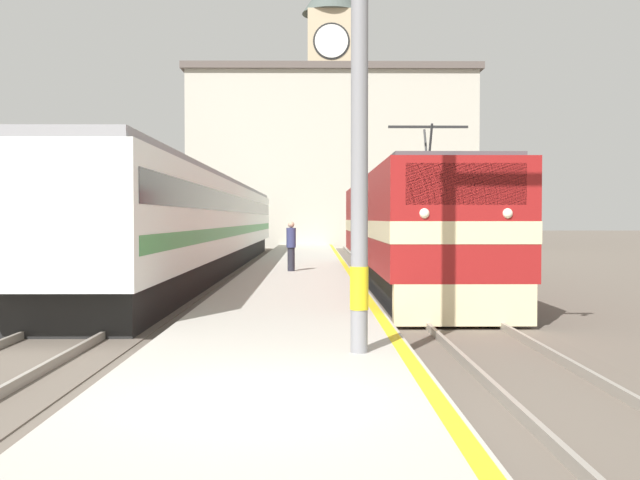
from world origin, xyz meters
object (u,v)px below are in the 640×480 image
at_px(locomotive_train, 405,229).
at_px(person_on_platform, 291,245).
at_px(passenger_train, 208,222).
at_px(clock_tower, 331,99).
at_px(catenary_mast, 367,76).

relative_size(locomotive_train, person_on_platform, 10.84).
relative_size(passenger_train, person_on_platform, 21.53).
bearing_deg(passenger_train, locomotive_train, -46.61).
height_order(locomotive_train, passenger_train, locomotive_train).
height_order(passenger_train, clock_tower, clock_tower).
bearing_deg(clock_tower, passenger_train, -100.31).
bearing_deg(locomotive_train, passenger_train, 133.39).
bearing_deg(locomotive_train, clock_tower, 91.96).
distance_m(locomotive_train, clock_tower, 42.03).
relative_size(locomotive_train, clock_tower, 0.83).
xyz_separation_m(catenary_mast, clock_tower, (0.79, 54.05, 8.27)).
xyz_separation_m(person_on_platform, clock_tower, (2.32, 37.78, 11.18)).
distance_m(locomotive_train, catenary_mast, 13.77).
distance_m(passenger_train, clock_tower, 34.98).
bearing_deg(clock_tower, person_on_platform, -93.51).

